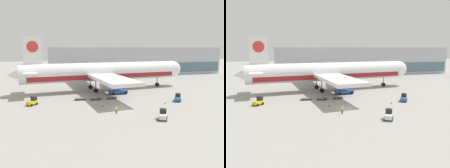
{
  "view_description": "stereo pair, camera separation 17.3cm",
  "coord_description": "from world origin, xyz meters",
  "views": [
    {
      "loc": [
        -13.99,
        -45.75,
        13.44
      ],
      "look_at": [
        0.41,
        10.4,
        4.0
      ],
      "focal_mm": 35.0,
      "sensor_mm": 36.0,
      "label": 1
    },
    {
      "loc": [
        -13.82,
        -45.8,
        13.44
      ],
      "look_at": [
        0.41,
        10.4,
        4.0
      ],
      "focal_mm": 35.0,
      "sensor_mm": 36.0,
      "label": 2
    }
  ],
  "objects": [
    {
      "name": "baggage_tug_mid",
      "position": [
        5.43,
        -9.24,
        0.88
      ],
      "size": [
        2.52,
        2.82,
        2.0
      ],
      "rotation": [
        0.0,
        0.0,
        1.05
      ],
      "color": "silver",
      "rests_on": "ground_plane"
    },
    {
      "name": "ground_crew_near",
      "position": [
        -2.2,
        -3.46,
        1.03
      ],
      "size": [
        0.53,
        0.34,
        1.75
      ],
      "rotation": [
        0.0,
        0.0,
        0.4
      ],
      "color": "black",
      "rests_on": "ground_plane"
    },
    {
      "name": "baggage_dolly_second",
      "position": [
        -4.17,
        9.88,
        0.39
      ],
      "size": [
        3.73,
        1.6,
        0.48
      ],
      "rotation": [
        0.0,
        0.0,
        -0.03
      ],
      "color": "#56565B",
      "rests_on": "ground_plane"
    },
    {
      "name": "ground_plane",
      "position": [
        0.0,
        0.0,
        0.0
      ],
      "size": [
        400.0,
        400.0,
        0.0
      ],
      "primitive_type": "plane",
      "color": "#9E9B93"
    },
    {
      "name": "baggage_tug_foreground",
      "position": [
        16.01,
        3.14,
        0.88
      ],
      "size": [
        2.64,
        2.8,
        2.0
      ],
      "rotation": [
        0.0,
        0.0,
        0.92
      ],
      "color": "#2D66B7",
      "rests_on": "ground_plane"
    },
    {
      "name": "terminal_building",
      "position": [
        27.56,
        64.34,
        6.99
      ],
      "size": [
        90.0,
        18.2,
        14.0
      ],
      "color": "#B2B7BC",
      "rests_on": "ground_plane"
    },
    {
      "name": "scissor_lift_loader",
      "position": [
        3.63,
        15.89,
        1.88
      ],
      "size": [
        5.5,
        3.86,
        4.84
      ],
      "rotation": [
        0.0,
        0.0,
        0.11
      ],
      "color": "#284C99",
      "rests_on": "ground_plane"
    },
    {
      "name": "baggage_dolly_third",
      "position": [
        0.26,
        10.09,
        0.39
      ],
      "size": [
        3.73,
        1.6,
        0.48
      ],
      "rotation": [
        0.0,
        0.0,
        -0.03
      ],
      "color": "#56565B",
      "rests_on": "ground_plane"
    },
    {
      "name": "airplane_main",
      "position": [
        0.59,
        23.02,
        5.84
      ],
      "size": [
        58.0,
        48.59,
        17.0
      ],
      "rotation": [
        0.0,
        0.0,
        0.11
      ],
      "color": "white",
      "rests_on": "ground_plane"
    },
    {
      "name": "traffic_cone_near",
      "position": [
        11.69,
        1.53,
        0.29
      ],
      "size": [
        0.4,
        0.4,
        0.6
      ],
      "color": "black",
      "rests_on": "ground_plane"
    },
    {
      "name": "traffic_cone_far",
      "position": [
        -3.67,
        2.97,
        0.38
      ],
      "size": [
        0.4,
        0.4,
        0.78
      ],
      "color": "black",
      "rests_on": "ground_plane"
    },
    {
      "name": "baggage_tug_far",
      "position": [
        -19.84,
        8.27,
        0.88
      ],
      "size": [
        2.69,
        2.77,
        2.0
      ],
      "rotation": [
        0.0,
        0.0,
        0.86
      ],
      "color": "yellow",
      "rests_on": "ground_plane"
    },
    {
      "name": "baggage_dolly_lead",
      "position": [
        -8.19,
        10.83,
        0.39
      ],
      "size": [
        3.73,
        1.6,
        0.48
      ],
      "rotation": [
        0.0,
        0.0,
        -0.03
      ],
      "color": "#56565B",
      "rests_on": "ground_plane"
    }
  ]
}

